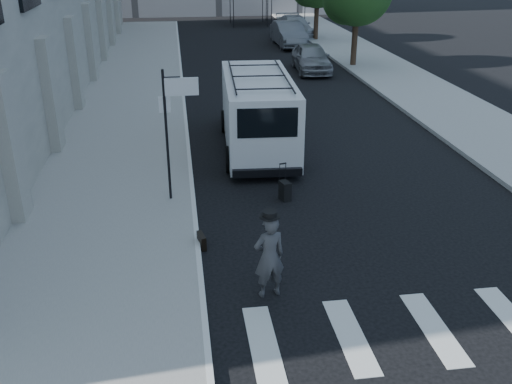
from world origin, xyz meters
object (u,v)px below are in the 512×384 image
object	(u,v)px
parked_car_a	(311,58)
parked_car_c	(294,26)
briefcase	(202,241)
parked_car_b	(289,34)
cargo_van	(257,112)
businessman	(269,257)
suitcase	(285,190)

from	to	relation	value
parked_car_a	parked_car_c	world-z (taller)	parked_car_c
briefcase	parked_car_b	size ratio (longest dim) A/B	0.09
briefcase	parked_car_b	xyz separation A→B (m)	(7.24, 26.63, 0.63)
briefcase	parked_car_c	xyz separation A→B (m)	(8.41, 30.50, 0.58)
cargo_van	businessman	bearing A→B (deg)	-93.72
parked_car_a	suitcase	bearing A→B (deg)	-102.52
parked_car_c	parked_car_a	bearing A→B (deg)	-98.73
businessman	parked_car_b	world-z (taller)	businessman
briefcase	suitcase	bearing A→B (deg)	31.94
businessman	parked_car_b	distance (m)	29.38
parked_car_b	parked_car_c	size ratio (longest dim) A/B	0.95
briefcase	cargo_van	world-z (taller)	cargo_van
briefcase	suitcase	size ratio (longest dim) A/B	0.43
businessman	briefcase	distance (m)	2.56
briefcase	cargo_van	distance (m)	7.21
parked_car_a	parked_car_c	size ratio (longest dim) A/B	0.85
businessman	parked_car_a	size ratio (longest dim) A/B	0.40
parked_car_a	parked_car_c	distance (m)	12.03
businessman	parked_car_a	xyz separation A→B (m)	(5.66, 20.69, -0.14)
suitcase	parked_car_a	world-z (taller)	parked_car_a
parked_car_c	parked_car_b	bearing A→B (deg)	-108.34
suitcase	parked_car_c	distance (m)	28.77
parked_car_a	parked_car_b	size ratio (longest dim) A/B	0.90
parked_car_a	parked_car_c	bearing A→B (deg)	85.77
businessman	suitcase	size ratio (longest dim) A/B	1.72
cargo_van	parked_car_b	xyz separation A→B (m)	(4.96, 19.88, -0.47)
businessman	suitcase	bearing A→B (deg)	-117.18
suitcase	parked_car_c	size ratio (longest dim) A/B	0.20
businessman	parked_car_a	bearing A→B (deg)	-117.85
businessman	cargo_van	size ratio (longest dim) A/B	0.26
suitcase	cargo_van	distance (m)	4.50
parked_car_c	businessman	bearing A→B (deg)	-103.92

